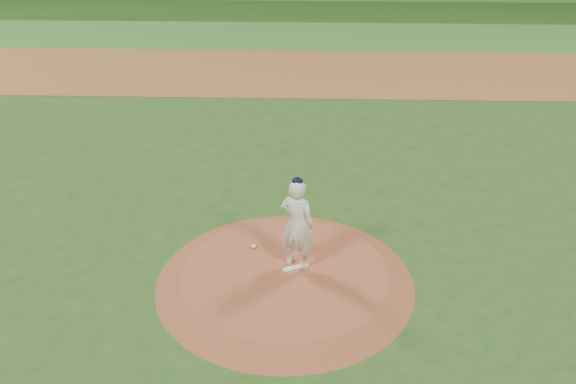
{
  "coord_description": "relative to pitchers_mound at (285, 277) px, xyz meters",
  "views": [
    {
      "loc": [
        0.42,
        -11.05,
        8.32
      ],
      "look_at": [
        0.0,
        2.0,
        1.1
      ],
      "focal_mm": 40.0,
      "sensor_mm": 36.0,
      "label": 1
    }
  ],
  "objects": [
    {
      "name": "pitchers_mound",
      "position": [
        0.0,
        0.0,
        0.0
      ],
      "size": [
        5.5,
        5.5,
        0.25
      ],
      "primitive_type": "cone",
      "color": "#A05231",
      "rests_on": "ground"
    },
    {
      "name": "pitching_rubber",
      "position": [
        0.21,
        0.18,
        0.14
      ],
      "size": [
        0.55,
        0.34,
        0.03
      ],
      "primitive_type": "cube",
      "rotation": [
        0.0,
        0.0,
        0.41
      ],
      "color": "white",
      "rests_on": "pitchers_mound"
    },
    {
      "name": "rosin_bag",
      "position": [
        -0.74,
        0.93,
        0.16
      ],
      "size": [
        0.13,
        0.13,
        0.07
      ],
      "primitive_type": "ellipsoid",
      "color": "silver",
      "rests_on": "pitchers_mound"
    },
    {
      "name": "infield_dirt_band",
      "position": [
        0.0,
        14.0,
        -0.12
      ],
      "size": [
        70.0,
        6.0,
        0.02
      ],
      "primitive_type": "cube",
      "color": "#935C2D",
      "rests_on": "ground"
    },
    {
      "name": "pitcher_on_mound",
      "position": [
        0.24,
        0.28,
        1.17
      ],
      "size": [
        0.89,
        0.74,
        2.13
      ],
      "color": "white",
      "rests_on": "pitchers_mound"
    },
    {
      "name": "outfield_stripe_1",
      "position": [
        0.0,
        24.5,
        -0.12
      ],
      "size": [
        70.0,
        5.0,
        0.02
      ],
      "primitive_type": "cube",
      "color": "#204716",
      "rests_on": "ground"
    },
    {
      "name": "ground",
      "position": [
        0.0,
        0.0,
        -0.12
      ],
      "size": [
        120.0,
        120.0,
        0.0
      ],
      "primitive_type": "plane",
      "color": "#2D561B",
      "rests_on": "ground"
    },
    {
      "name": "outfield_stripe_0",
      "position": [
        0.0,
        19.5,
        -0.12
      ],
      "size": [
        70.0,
        5.0,
        0.02
      ],
      "primitive_type": "cube",
      "color": "#3A792C",
      "rests_on": "ground"
    }
  ]
}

